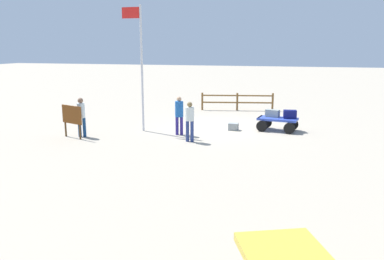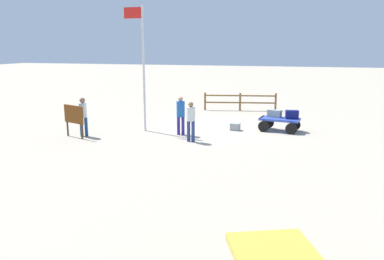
{
  "view_description": "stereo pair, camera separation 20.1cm",
  "coord_description": "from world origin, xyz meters",
  "px_view_note": "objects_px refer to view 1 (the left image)",
  "views": [
    {
      "loc": [
        -3.6,
        18.37,
        3.88
      ],
      "look_at": [
        -0.24,
        6.0,
        1.11
      ],
      "focal_mm": 36.39,
      "sensor_mm": 36.0,
      "label": 1
    },
    {
      "loc": [
        -3.8,
        18.32,
        3.88
      ],
      "look_at": [
        -0.24,
        6.0,
        1.11
      ],
      "focal_mm": 36.39,
      "sensor_mm": 36.0,
      "label": 2
    }
  ],
  "objects_px": {
    "suitcase_maroon": "(290,114)",
    "worker_trailing": "(190,118)",
    "suitcase_dark": "(272,113)",
    "flagpole": "(140,60)",
    "suitcase_grey": "(233,127)",
    "worker_lead": "(179,112)",
    "signboard": "(72,117)",
    "worker_supervisor": "(81,114)",
    "luggage_cart": "(277,122)"
  },
  "relations": [
    {
      "from": "suitcase_maroon",
      "to": "worker_trailing",
      "type": "height_order",
      "value": "worker_trailing"
    },
    {
      "from": "suitcase_dark",
      "to": "flagpole",
      "type": "distance_m",
      "value": 6.65
    },
    {
      "from": "suitcase_grey",
      "to": "suitcase_maroon",
      "type": "bearing_deg",
      "value": -170.2
    },
    {
      "from": "worker_lead",
      "to": "signboard",
      "type": "relative_size",
      "value": 1.22
    },
    {
      "from": "suitcase_maroon",
      "to": "suitcase_dark",
      "type": "relative_size",
      "value": 0.9
    },
    {
      "from": "flagpole",
      "to": "worker_supervisor",
      "type": "bearing_deg",
      "value": 42.08
    },
    {
      "from": "luggage_cart",
      "to": "signboard",
      "type": "relative_size",
      "value": 1.36
    },
    {
      "from": "suitcase_maroon",
      "to": "worker_lead",
      "type": "bearing_deg",
      "value": 23.59
    },
    {
      "from": "worker_trailing",
      "to": "signboard",
      "type": "bearing_deg",
      "value": 7.59
    },
    {
      "from": "luggage_cart",
      "to": "suitcase_grey",
      "type": "bearing_deg",
      "value": 11.46
    },
    {
      "from": "suitcase_dark",
      "to": "signboard",
      "type": "bearing_deg",
      "value": 26.2
    },
    {
      "from": "worker_lead",
      "to": "signboard",
      "type": "xyz_separation_m",
      "value": [
        4.26,
        1.78,
        -0.08
      ]
    },
    {
      "from": "worker_supervisor",
      "to": "signboard",
      "type": "bearing_deg",
      "value": 46.34
    },
    {
      "from": "suitcase_dark",
      "to": "worker_supervisor",
      "type": "height_order",
      "value": "worker_supervisor"
    },
    {
      "from": "luggage_cart",
      "to": "worker_lead",
      "type": "height_order",
      "value": "worker_lead"
    },
    {
      "from": "suitcase_dark",
      "to": "flagpole",
      "type": "xyz_separation_m",
      "value": [
        5.86,
        1.89,
        2.49
      ]
    },
    {
      "from": "suitcase_grey",
      "to": "signboard",
      "type": "distance_m",
      "value": 7.31
    },
    {
      "from": "worker_supervisor",
      "to": "worker_lead",
      "type": "bearing_deg",
      "value": -159.48
    },
    {
      "from": "luggage_cart",
      "to": "worker_lead",
      "type": "xyz_separation_m",
      "value": [
        4.17,
        2.03,
        0.58
      ]
    },
    {
      "from": "worker_lead",
      "to": "worker_supervisor",
      "type": "height_order",
      "value": "same"
    },
    {
      "from": "worker_lead",
      "to": "worker_trailing",
      "type": "relative_size",
      "value": 1.03
    },
    {
      "from": "flagpole",
      "to": "worker_trailing",
      "type": "bearing_deg",
      "value": 151.95
    },
    {
      "from": "suitcase_dark",
      "to": "flagpole",
      "type": "height_order",
      "value": "flagpole"
    },
    {
      "from": "worker_supervisor",
      "to": "luggage_cart",
      "type": "bearing_deg",
      "value": -156.66
    },
    {
      "from": "suitcase_dark",
      "to": "suitcase_grey",
      "type": "height_order",
      "value": "suitcase_dark"
    },
    {
      "from": "suitcase_maroon",
      "to": "worker_supervisor",
      "type": "bearing_deg",
      "value": 22.2
    },
    {
      "from": "suitcase_grey",
      "to": "suitcase_dark",
      "type": "bearing_deg",
      "value": -160.48
    },
    {
      "from": "suitcase_maroon",
      "to": "worker_trailing",
      "type": "relative_size",
      "value": 0.37
    },
    {
      "from": "suitcase_maroon",
      "to": "flagpole",
      "type": "distance_m",
      "value": 7.32
    },
    {
      "from": "worker_lead",
      "to": "worker_trailing",
      "type": "distance_m",
      "value": 1.36
    },
    {
      "from": "suitcase_grey",
      "to": "worker_supervisor",
      "type": "distance_m",
      "value": 6.94
    },
    {
      "from": "suitcase_dark",
      "to": "signboard",
      "type": "distance_m",
      "value": 9.12
    },
    {
      "from": "suitcase_dark",
      "to": "worker_lead",
      "type": "distance_m",
      "value": 4.52
    },
    {
      "from": "suitcase_dark",
      "to": "worker_trailing",
      "type": "height_order",
      "value": "worker_trailing"
    },
    {
      "from": "suitcase_maroon",
      "to": "suitcase_dark",
      "type": "bearing_deg",
      "value": -12.56
    },
    {
      "from": "suitcase_dark",
      "to": "worker_supervisor",
      "type": "xyz_separation_m",
      "value": [
        7.9,
        3.73,
        0.21
      ]
    },
    {
      "from": "luggage_cart",
      "to": "suitcase_grey",
      "type": "distance_m",
      "value": 2.05
    },
    {
      "from": "suitcase_dark",
      "to": "suitcase_maroon",
      "type": "bearing_deg",
      "value": 167.44
    },
    {
      "from": "worker_supervisor",
      "to": "worker_trailing",
      "type": "bearing_deg",
      "value": -175.45
    },
    {
      "from": "luggage_cart",
      "to": "worker_trailing",
      "type": "distance_m",
      "value": 4.64
    },
    {
      "from": "suitcase_dark",
      "to": "worker_lead",
      "type": "xyz_separation_m",
      "value": [
        3.92,
        2.24,
        0.23
      ]
    },
    {
      "from": "suitcase_maroon",
      "to": "worker_trailing",
      "type": "xyz_separation_m",
      "value": [
        3.93,
        3.17,
        0.19
      ]
    },
    {
      "from": "suitcase_dark",
      "to": "worker_trailing",
      "type": "xyz_separation_m",
      "value": [
        3.13,
        3.35,
        0.21
      ]
    },
    {
      "from": "luggage_cart",
      "to": "worker_trailing",
      "type": "height_order",
      "value": "worker_trailing"
    },
    {
      "from": "suitcase_grey",
      "to": "worker_supervisor",
      "type": "relative_size",
      "value": 0.27
    },
    {
      "from": "luggage_cart",
      "to": "worker_supervisor",
      "type": "height_order",
      "value": "worker_supervisor"
    },
    {
      "from": "suitcase_dark",
      "to": "luggage_cart",
      "type": "bearing_deg",
      "value": 138.86
    },
    {
      "from": "suitcase_grey",
      "to": "worker_lead",
      "type": "height_order",
      "value": "worker_lead"
    },
    {
      "from": "suitcase_grey",
      "to": "worker_supervisor",
      "type": "xyz_separation_m",
      "value": [
        6.15,
        3.11,
        0.83
      ]
    },
    {
      "from": "suitcase_grey",
      "to": "flagpole",
      "type": "bearing_deg",
      "value": 17.19
    }
  ]
}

